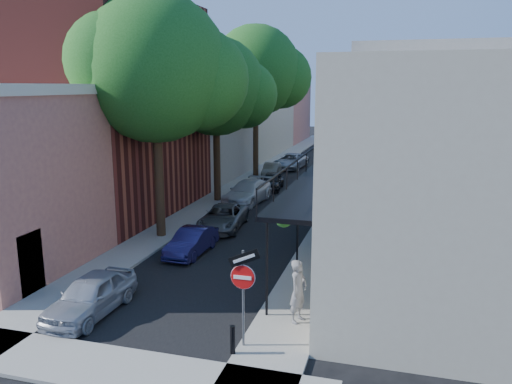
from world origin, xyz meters
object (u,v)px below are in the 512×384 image
Objects in this scene: oak_far at (262,72)px; parked_car_d at (248,192)px; sign_post at (243,281)px; bollard at (233,340)px; oak_mid at (223,89)px; parked_car_c at (223,217)px; parked_car_g at (291,161)px; parked_car_a at (91,295)px; parked_car_f at (271,170)px; parked_car_e at (272,181)px; pedestrian at (298,291)px; oak_near at (166,71)px; parked_car_b at (192,242)px.

parked_car_d is at bearing -80.60° from oak_far.
bollard is (-0.16, -0.47, -1.52)m from sign_post.
oak_mid is at bearing -90.41° from oak_far.
parked_car_c is at bearing 111.98° from sign_post.
oak_mid is 2.13× the size of parked_car_g.
parked_car_a is 0.79× the size of parked_car_d.
parked_car_f is at bearing 8.89° from oak_far.
parked_car_d is at bearing -100.15° from parked_car_e.
parked_car_c is 10.37m from parked_car_e.
oak_mid is at bearing 109.90° from bollard.
oak_far is 26.59m from pedestrian.
bollard is 5.37m from parked_car_a.
parked_car_c is at bearing -79.50° from parked_car_d.
oak_far is 16.96m from parked_car_c.
oak_near is at bearing 125.09° from sign_post.
parked_car_e reaches higher than parked_car_b.
parked_car_b is at bearing -78.73° from oak_mid.
oak_far reaches higher than parked_car_e.
bollard is at bearing -70.10° from oak_mid.
parked_car_a is (1.14, -25.49, -7.61)m from oak_far.
parked_car_a is 30.30m from parked_car_g.
parked_car_d reaches higher than parked_car_c.
oak_mid is 17.70m from parked_car_a.
oak_near is 3.32× the size of parked_car_b.
bollard is 0.07× the size of oak_far.
parked_car_a is 0.80× the size of parked_car_g.
bollard is at bearing -108.56° from sign_post.
parked_car_f is at bearing 100.81° from parked_car_d.
parked_car_e is at bearing 88.29° from parked_car_a.
sign_post is 0.29× the size of oak_mid.
bollard is 13.78m from oak_near.
oak_far is 3.44× the size of parked_car_f.
oak_near is at bearing -103.52° from parked_car_e.
parked_car_g reaches higher than bollard.
bollard is at bearing -75.41° from parked_car_g.
oak_mid is (-0.05, 7.97, -0.82)m from oak_near.
oak_far is at bearing 93.08° from parked_car_a.
parked_car_b is 0.71× the size of parked_car_d.
pedestrian is (5.74, -5.26, 0.54)m from parked_car_b.
oak_far reaches higher than oak_near.
sign_post is 0.62× the size of parked_car_g.
parked_car_d is 16.51m from pedestrian.
oak_near is (-6.53, 9.29, 5.84)m from sign_post.
oak_mid is 2.68× the size of parked_car_a.
pedestrian is (7.70, -7.42, -6.77)m from oak_near.
parked_car_e is at bearing 92.12° from parked_car_b.
parked_car_e reaches higher than bollard.
parked_car_e is at bearing 84.98° from parked_car_c.
pedestrian is at bearing 57.85° from sign_post.
parked_car_d is at bearing 79.08° from oak_near.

